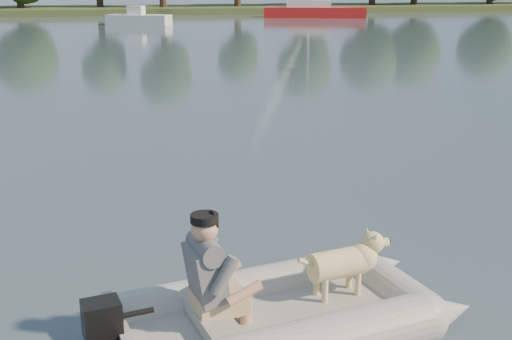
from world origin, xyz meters
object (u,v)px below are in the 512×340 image
object	(u,v)px
man	(208,269)
motorboat	(139,12)
dinghy	(281,276)
sailboat	(314,11)
dog	(338,269)

from	to	relation	value
man	motorboat	distance (m)	44.45
dinghy	motorboat	size ratio (longest dim) A/B	1.00
motorboat	sailboat	bearing A→B (deg)	46.12
dog	dinghy	bearing A→B (deg)	-175.43
dog	sailboat	size ratio (longest dim) A/B	0.08
dinghy	dog	size ratio (longest dim) A/B	5.04
dinghy	dog	distance (m)	0.67
sailboat	dinghy	bearing A→B (deg)	-89.61
sailboat	motorboat	bearing A→B (deg)	-139.37
dinghy	motorboat	world-z (taller)	motorboat
dinghy	sailboat	bearing A→B (deg)	60.88
man	sailboat	distance (m)	53.68
motorboat	sailboat	distance (m)	16.97
dinghy	sailboat	distance (m)	53.37
dinghy	sailboat	size ratio (longest dim) A/B	0.39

